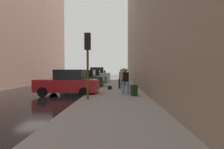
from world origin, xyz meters
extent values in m
plane|color=black|center=(0.00, 0.00, 0.00)|extent=(120.00, 120.00, 0.00)
cube|color=gray|center=(6.00, 0.00, 0.07)|extent=(4.00, 40.00, 0.15)
cube|color=#B2191E|center=(2.60, -0.86, 0.69)|extent=(4.24, 1.94, 0.84)
cube|color=black|center=(2.80, -0.86, 1.44)|extent=(1.93, 1.61, 0.70)
cylinder|color=black|center=(1.26, 0.10, 0.32)|extent=(0.65, 0.24, 0.64)
cylinder|color=black|center=(1.21, -1.74, 0.32)|extent=(0.65, 0.24, 0.64)
cylinder|color=black|center=(3.99, 0.03, 0.32)|extent=(0.65, 0.24, 0.64)
cylinder|color=black|center=(3.94, -1.81, 0.32)|extent=(0.65, 0.24, 0.64)
cube|color=#193828|center=(2.60, 4.71, 0.69)|extent=(4.24, 1.94, 0.84)
cube|color=black|center=(2.80, 4.70, 1.44)|extent=(1.93, 1.61, 0.70)
cylinder|color=black|center=(1.26, 5.66, 0.32)|extent=(0.64, 0.23, 0.64)
cylinder|color=black|center=(1.21, 3.82, 0.32)|extent=(0.64, 0.23, 0.64)
cylinder|color=black|center=(3.99, 5.60, 0.32)|extent=(0.64, 0.23, 0.64)
cylinder|color=black|center=(3.94, 3.76, 0.32)|extent=(0.64, 0.23, 0.64)
cube|color=slate|center=(2.60, 9.88, 0.69)|extent=(4.25, 1.95, 0.84)
cube|color=black|center=(2.80, 9.89, 1.44)|extent=(1.93, 1.61, 0.70)
cylinder|color=black|center=(1.21, 10.77, 0.32)|extent=(0.65, 0.24, 0.64)
cylinder|color=black|center=(1.26, 8.93, 0.32)|extent=(0.65, 0.24, 0.64)
cylinder|color=black|center=(3.94, 10.84, 0.32)|extent=(0.65, 0.24, 0.64)
cylinder|color=black|center=(3.99, 9.00, 0.32)|extent=(0.65, 0.24, 0.64)
cube|color=silver|center=(2.60, 15.24, 0.82)|extent=(4.63, 1.92, 1.10)
cube|color=black|center=(2.80, 15.24, 1.80)|extent=(2.10, 1.60, 0.90)
cylinder|color=black|center=(1.09, 16.13, 0.32)|extent=(0.64, 0.23, 0.64)
cylinder|color=black|center=(1.12, 14.29, 0.32)|extent=(0.64, 0.23, 0.64)
cylinder|color=black|center=(4.08, 16.19, 0.32)|extent=(0.64, 0.23, 0.64)
cylinder|color=black|center=(4.11, 14.35, 0.32)|extent=(0.64, 0.23, 0.64)
cube|color=#B7BABF|center=(2.60, 21.41, 0.69)|extent=(4.23, 1.91, 0.84)
cube|color=black|center=(2.80, 21.41, 1.44)|extent=(1.92, 1.59, 0.70)
cylinder|color=black|center=(1.22, 22.30, 0.32)|extent=(0.64, 0.23, 0.64)
cylinder|color=black|center=(1.25, 20.46, 0.32)|extent=(0.64, 0.23, 0.64)
cylinder|color=black|center=(3.95, 22.35, 0.32)|extent=(0.64, 0.23, 0.64)
cylinder|color=black|center=(3.98, 20.51, 0.32)|extent=(0.64, 0.23, 0.64)
cylinder|color=red|center=(4.45, 2.62, 0.43)|extent=(0.22, 0.22, 0.55)
sphere|color=red|center=(4.45, 2.62, 0.76)|extent=(0.20, 0.20, 0.20)
cylinder|color=red|center=(4.29, 2.62, 0.45)|extent=(0.10, 0.09, 0.09)
cylinder|color=red|center=(4.61, 2.62, 0.45)|extent=(0.10, 0.09, 0.09)
cylinder|color=#514C0F|center=(4.50, -3.54, 1.95)|extent=(0.12, 0.12, 3.60)
cube|color=black|center=(4.50, -3.54, 3.30)|extent=(0.32, 0.24, 0.90)
sphere|color=red|center=(4.50, -3.40, 3.58)|extent=(0.14, 0.14, 0.14)
sphere|color=yellow|center=(4.50, -3.40, 3.30)|extent=(0.14, 0.14, 0.14)
sphere|color=green|center=(4.50, -3.40, 3.02)|extent=(0.14, 0.14, 0.14)
cylinder|color=#728CB2|center=(6.84, -1.28, 0.57)|extent=(0.18, 0.18, 0.85)
cylinder|color=#728CB2|center=(6.52, -1.27, 0.57)|extent=(0.18, 0.18, 0.85)
cylinder|color=black|center=(6.68, -1.28, 1.31)|extent=(0.40, 0.40, 0.62)
sphere|color=#997051|center=(6.68, -1.28, 1.74)|extent=(0.24, 0.24, 0.24)
cylinder|color=black|center=(6.59, 2.25, 0.57)|extent=(0.22, 0.22, 0.85)
cylinder|color=black|center=(6.28, 2.34, 0.57)|extent=(0.22, 0.22, 0.85)
cylinder|color=tan|center=(6.44, 2.30, 1.31)|extent=(0.50, 0.50, 0.62)
sphere|color=tan|center=(6.44, 2.30, 1.74)|extent=(0.24, 0.24, 0.24)
cylinder|color=black|center=(6.61, 6.46, 0.57)|extent=(0.20, 0.20, 0.85)
cylinder|color=black|center=(6.93, 6.49, 0.57)|extent=(0.20, 0.20, 0.85)
cylinder|color=#A51E23|center=(6.77, 6.47, 1.31)|extent=(0.44, 0.44, 0.62)
sphere|color=beige|center=(6.77, 6.47, 1.74)|extent=(0.24, 0.24, 0.24)
cylinder|color=#333338|center=(6.58, 5.02, 0.57)|extent=(0.20, 0.20, 0.85)
cylinder|color=#333338|center=(6.89, 4.98, 0.57)|extent=(0.20, 0.20, 0.85)
cylinder|color=#4C5156|center=(6.73, 5.00, 1.31)|extent=(0.44, 0.44, 0.62)
sphere|color=tan|center=(6.73, 5.00, 1.74)|extent=(0.24, 0.24, 0.24)
cylinder|color=black|center=(6.73, 5.00, 1.81)|extent=(0.34, 0.34, 0.02)
cylinder|color=black|center=(6.73, 5.00, 1.87)|extent=(0.23, 0.23, 0.11)
cube|color=black|center=(7.15, -1.97, 0.49)|extent=(0.42, 0.60, 0.68)
cylinder|color=#333333|center=(7.15, -1.97, 1.01)|extent=(0.02, 0.02, 0.36)
cube|color=black|center=(5.47, 1.66, 0.29)|extent=(0.32, 0.44, 0.28)
camera|label=1|loc=(6.13, -12.96, 1.72)|focal=28.00mm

